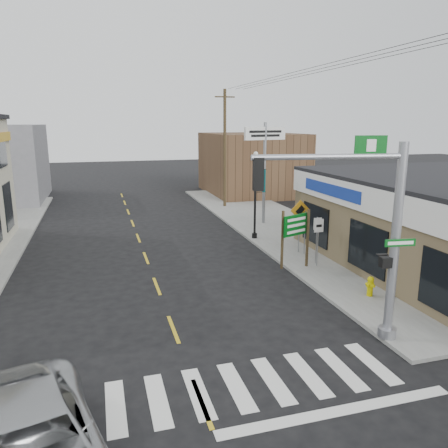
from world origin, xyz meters
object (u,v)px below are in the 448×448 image
object	(u,v)px
traffic_signal_pole	(375,223)
fire_hydrant	(370,285)
dance_center_sign	(265,148)
utility_pole_far	(225,148)
lamp_post	(256,189)
bare_tree	(411,204)
guide_sign	(296,231)

from	to	relation	value
traffic_signal_pole	fire_hydrant	xyz separation A→B (m)	(2.15, 2.98, -3.21)
dance_center_sign	utility_pole_far	size ratio (longest dim) A/B	0.73
traffic_signal_pole	utility_pole_far	xyz separation A→B (m)	(2.02, 22.22, 0.93)
utility_pole_far	lamp_post	bearing A→B (deg)	-96.72
traffic_signal_pole	bare_tree	distance (m)	5.28
traffic_signal_pole	dance_center_sign	distance (m)	16.08
fire_hydrant	bare_tree	distance (m)	3.52
dance_center_sign	traffic_signal_pole	bearing A→B (deg)	-114.04
bare_tree	traffic_signal_pole	bearing A→B (deg)	-139.28
traffic_signal_pole	lamp_post	world-z (taller)	traffic_signal_pole
fire_hydrant	dance_center_sign	bearing A→B (deg)	87.12
bare_tree	utility_pole_far	world-z (taller)	utility_pole_far
dance_center_sign	utility_pole_far	xyz separation A→B (m)	(-0.77, 6.43, -0.33)
utility_pole_far	traffic_signal_pole	bearing A→B (deg)	-95.75
bare_tree	dance_center_sign	bearing A→B (deg)	95.56
bare_tree	utility_pole_far	distance (m)	18.92
fire_hydrant	lamp_post	world-z (taller)	lamp_post
guide_sign	dance_center_sign	xyz separation A→B (m)	(1.97, 8.96, 3.17)
bare_tree	fire_hydrant	bearing A→B (deg)	-166.20
lamp_post	dance_center_sign	xyz separation A→B (m)	(1.84, 3.50, 2.05)
traffic_signal_pole	utility_pole_far	world-z (taller)	utility_pole_far
dance_center_sign	utility_pole_far	bearing A→B (deg)	82.78
guide_sign	bare_tree	world-z (taller)	bare_tree
guide_sign	lamp_post	xyz separation A→B (m)	(0.12, 5.45, 1.12)
guide_sign	lamp_post	world-z (taller)	lamp_post
fire_hydrant	utility_pole_far	world-z (taller)	utility_pole_far
fire_hydrant	bare_tree	xyz separation A→B (m)	(1.85, 0.45, 2.96)
traffic_signal_pole	dance_center_sign	world-z (taller)	dance_center_sign
traffic_signal_pole	utility_pole_far	distance (m)	22.33
fire_hydrant	bare_tree	size ratio (longest dim) A/B	0.18
bare_tree	utility_pole_far	size ratio (longest dim) A/B	0.48
guide_sign	dance_center_sign	size ratio (longest dim) A/B	0.41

